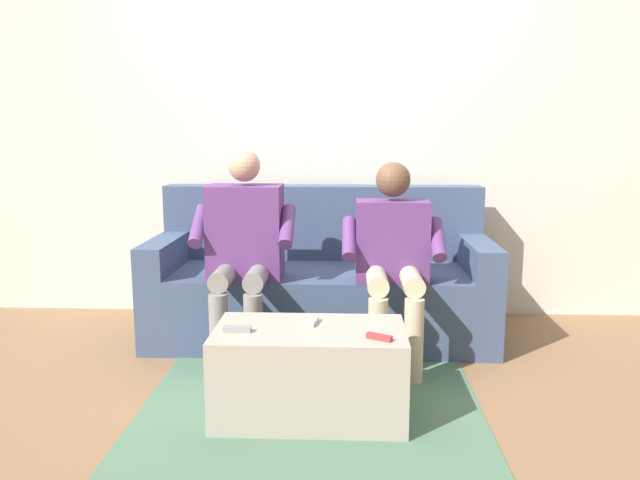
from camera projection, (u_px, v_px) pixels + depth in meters
The scene contains 10 objects.
ground_plane at pixel (315, 381), 3.19m from camera, with size 8.00×8.00×0.00m, color #846042.
back_wall at pixel (324, 109), 4.20m from camera, with size 4.69×0.06×2.80m, color beige.
couch at pixel (321, 284), 3.88m from camera, with size 2.04×0.83×0.91m.
coffee_table at pixel (310, 372), 2.77m from camera, with size 0.84×0.47×0.40m.
person_left_seated at pixel (393, 251), 3.38m from camera, with size 0.55×0.55×1.09m.
person_right_seated at pixel (244, 242), 3.45m from camera, with size 0.56×0.54×1.16m.
remote_red at pixel (379, 337), 2.59m from camera, with size 0.11×0.03×0.02m, color #B73333.
remote_gray at pixel (237, 329), 2.69m from camera, with size 0.12×0.04×0.02m, color gray.
remote_white at pixel (313, 322), 2.80m from camera, with size 0.11×0.03×0.02m, color white.
floor_rug at pixel (312, 402), 2.94m from camera, with size 1.56×1.54×0.01m, color #4C7056.
Camera 1 is at (-0.16, 3.62, 1.26)m, focal length 35.17 mm.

